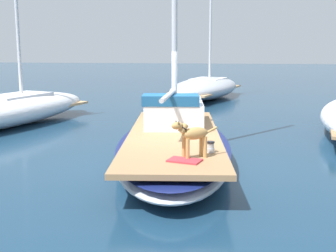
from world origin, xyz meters
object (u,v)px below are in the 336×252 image
(deck_winch, at_px, (210,147))
(deck_towel, at_px, (185,160))
(dog_tan, at_px, (192,135))
(moored_boat_port_side, at_px, (6,110))
(sailboat_main, at_px, (174,147))
(moored_boat_far_astern, at_px, (205,88))

(deck_winch, distance_m, deck_towel, 0.83)
(dog_tan, distance_m, moored_boat_port_side, 8.99)
(dog_tan, relative_size, deck_towel, 1.45)
(sailboat_main, relative_size, moored_boat_far_astern, 0.94)
(moored_boat_far_astern, bearing_deg, moored_boat_port_side, -125.29)
(dog_tan, bearing_deg, moored_boat_far_astern, 91.89)
(deck_towel, bearing_deg, sailboat_main, 101.13)
(dog_tan, bearing_deg, sailboat_main, 105.05)
(deck_winch, relative_size, moored_boat_port_side, 0.03)
(sailboat_main, xyz_separation_m, moored_boat_port_side, (-6.06, 3.79, 0.21))
(deck_towel, relative_size, moored_boat_far_astern, 0.07)
(deck_winch, xyz_separation_m, moored_boat_port_side, (-6.97, 5.53, -0.21))
(dog_tan, relative_size, moored_boat_port_side, 0.10)
(moored_boat_port_side, bearing_deg, deck_towel, -43.63)
(sailboat_main, height_order, dog_tan, dog_tan)
(dog_tan, relative_size, deck_winch, 3.86)
(dog_tan, height_order, deck_winch, dog_tan)
(sailboat_main, relative_size, moored_boat_port_side, 0.93)
(deck_winch, relative_size, deck_towel, 0.38)
(deck_towel, xyz_separation_m, moored_boat_far_astern, (-0.37, 14.97, -0.11))
(sailboat_main, height_order, moored_boat_port_side, moored_boat_port_side)
(sailboat_main, distance_m, dog_tan, 2.41)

